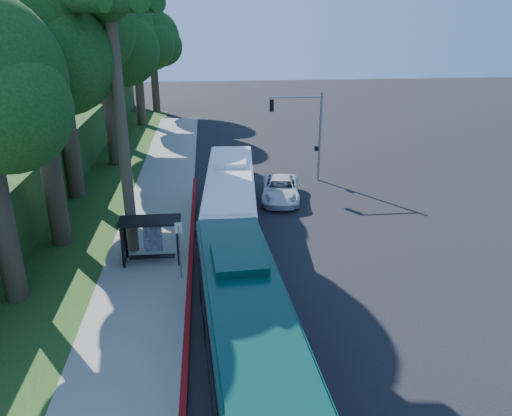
{
  "coord_description": "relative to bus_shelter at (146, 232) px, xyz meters",
  "views": [
    {
      "loc": [
        -3.79,
        -27.24,
        12.73
      ],
      "look_at": [
        -1.05,
        1.0,
        1.38
      ],
      "focal_mm": 35.0,
      "sensor_mm": 36.0,
      "label": 1
    }
  ],
  "objects": [
    {
      "name": "palm_tree",
      "position": [
        -0.94,
        1.36,
        10.57
      ],
      "size": [
        4.2,
        4.2,
        14.4
      ],
      "color": "#4C3F2D",
      "rests_on": "ground"
    },
    {
      "name": "stop_sign_pole",
      "position": [
        1.86,
        -2.14,
        0.28
      ],
      "size": [
        0.35,
        0.06,
        3.17
      ],
      "color": "gray",
      "rests_on": "ground"
    },
    {
      "name": "tree_5",
      "position": [
        -3.16,
        42.84,
        7.16
      ],
      "size": [
        7.35,
        7.0,
        12.86
      ],
      "color": "#382B1E",
      "rests_on": "ground"
    },
    {
      "name": "tree_2",
      "position": [
        -4.64,
        18.84,
        8.67
      ],
      "size": [
        8.82,
        8.4,
        15.12
      ],
      "color": "#382B1E",
      "rests_on": "ground"
    },
    {
      "name": "sidewalk",
      "position": [
        -0.04,
        2.86,
        -1.75
      ],
      "size": [
        4.5,
        70.0,
        0.12
      ],
      "primitive_type": "cube",
      "color": "gray",
      "rests_on": "ground"
    },
    {
      "name": "tree_1",
      "position": [
        -6.12,
        10.84,
        10.92
      ],
      "size": [
        10.5,
        10.0,
        18.26
      ],
      "color": "#382B1E",
      "rests_on": "ground"
    },
    {
      "name": "red_curb",
      "position": [
        2.26,
        -1.14,
        -1.74
      ],
      "size": [
        0.25,
        30.0,
        0.13
      ],
      "primitive_type": "cube",
      "color": "maroon",
      "rests_on": "ground"
    },
    {
      "name": "tree_0",
      "position": [
        -5.14,
        2.84,
        9.4
      ],
      "size": [
        8.4,
        8.0,
        15.7
      ],
      "color": "#382B1E",
      "rests_on": "ground"
    },
    {
      "name": "teal_bus",
      "position": [
        4.58,
        -9.34,
        0.15
      ],
      "size": [
        3.7,
        13.58,
        4.0
      ],
      "rotation": [
        0.0,
        0.0,
        0.06
      ],
      "color": "#09342D",
      "rests_on": "ground"
    },
    {
      "name": "bus_shelter",
      "position": [
        0.0,
        0.0,
        0.0
      ],
      "size": [
        3.2,
        1.51,
        2.55
      ],
      "color": "black",
      "rests_on": "ground"
    },
    {
      "name": "pickup",
      "position": [
        8.45,
        8.77,
        -1.02
      ],
      "size": [
        3.35,
        5.93,
        1.56
      ],
      "primitive_type": "imported",
      "rotation": [
        0.0,
        0.0,
        -0.14
      ],
      "color": "silver",
      "rests_on": "ground"
    },
    {
      "name": "traffic_signal_pole",
      "position": [
        11.04,
        12.86,
        2.62
      ],
      "size": [
        4.1,
        0.3,
        7.0
      ],
      "color": "gray",
      "rests_on": "ground"
    },
    {
      "name": "white_bus",
      "position": [
        4.66,
        4.06,
        0.12
      ],
      "size": [
        3.64,
        13.41,
        3.95
      ],
      "rotation": [
        0.0,
        0.0,
        -0.06
      ],
      "color": "white",
      "rests_on": "ground"
    },
    {
      "name": "tree_4",
      "position": [
        -4.14,
        34.84,
        7.92
      ],
      "size": [
        8.4,
        8.0,
        14.14
      ],
      "color": "#382B1E",
      "rests_on": "ground"
    },
    {
      "name": "tree_3",
      "position": [
        -6.62,
        26.84,
        10.17
      ],
      "size": [
        10.08,
        9.6,
        17.28
      ],
      "color": "#382B1E",
      "rests_on": "ground"
    },
    {
      "name": "grass_verge",
      "position": [
        -5.74,
        7.86,
        -1.78
      ],
      "size": [
        8.0,
        70.0,
        0.06
      ],
      "primitive_type": "cube",
      "color": "#234719",
      "rests_on": "ground"
    },
    {
      "name": "ground",
      "position": [
        7.26,
        2.86,
        -1.81
      ],
      "size": [
        140.0,
        140.0,
        0.0
      ],
      "primitive_type": "plane",
      "color": "black",
      "rests_on": "ground"
    }
  ]
}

